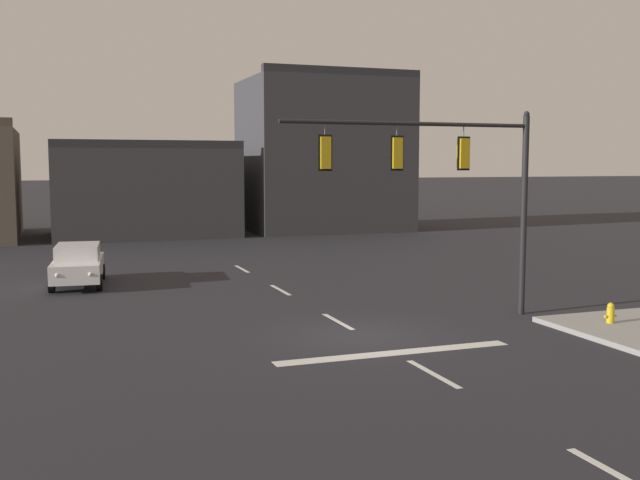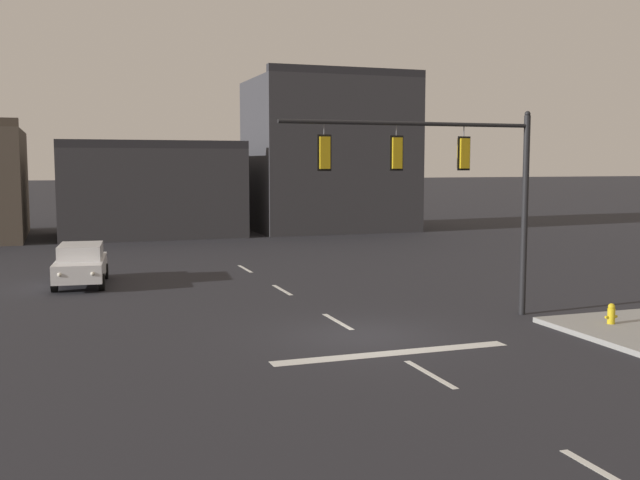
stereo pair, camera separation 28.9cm
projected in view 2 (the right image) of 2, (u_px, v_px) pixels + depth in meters
ground_plane at (363, 336)px, 20.80m from camera, size 400.00×400.00×0.00m
stop_bar_paint at (393, 353)px, 18.92m from camera, size 6.40×0.50×0.01m
lane_centreline at (338, 321)px, 22.68m from camera, size 0.16×26.40×0.01m
signal_mast_near_side at (449, 172)px, 22.41m from camera, size 8.16×0.39×6.40m
car_lot_nearside at (81, 263)px, 29.39m from camera, size 2.27×4.59×1.61m
fire_hydrant at (611, 318)px, 21.67m from camera, size 0.40×0.30×0.75m
building_row at (175, 173)px, 50.38m from camera, size 34.58×11.32×11.09m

